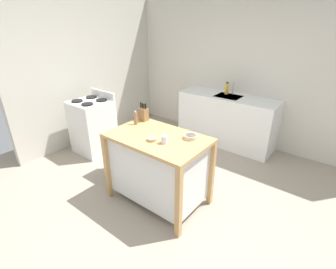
{
  "coord_description": "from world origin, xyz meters",
  "views": [
    {
      "loc": [
        1.6,
        -1.83,
        2.15
      ],
      "look_at": [
        -0.12,
        0.36,
        0.86
      ],
      "focal_mm": 26.6,
      "sensor_mm": 36.0,
      "label": 1
    }
  ],
  "objects_px": {
    "knife_block": "(144,114)",
    "stove": "(93,126)",
    "bowl_ceramic_small": "(190,137)",
    "sink_faucet": "(233,88)",
    "bottle_dish_soap": "(227,88)",
    "pepper_grinder": "(136,118)",
    "kitchen_island": "(158,166)",
    "bowl_ceramic_wide": "(152,139)",
    "drinking_cup": "(164,139)",
    "trash_bin": "(120,156)"
  },
  "relations": [
    {
      "from": "trash_bin",
      "to": "stove",
      "type": "bearing_deg",
      "value": 165.38
    },
    {
      "from": "sink_faucet",
      "to": "stove",
      "type": "relative_size",
      "value": 0.21
    },
    {
      "from": "kitchen_island",
      "to": "knife_block",
      "type": "bearing_deg",
      "value": 150.1
    },
    {
      "from": "bottle_dish_soap",
      "to": "drinking_cup",
      "type": "bearing_deg",
      "value": -81.18
    },
    {
      "from": "trash_bin",
      "to": "bottle_dish_soap",
      "type": "relative_size",
      "value": 2.87
    },
    {
      "from": "pepper_grinder",
      "to": "bowl_ceramic_wide",
      "type": "bearing_deg",
      "value": -25.44
    },
    {
      "from": "kitchen_island",
      "to": "bowl_ceramic_wide",
      "type": "xyz_separation_m",
      "value": [
        0.02,
        -0.12,
        0.42
      ]
    },
    {
      "from": "bowl_ceramic_small",
      "to": "sink_faucet",
      "type": "height_order",
      "value": "sink_faucet"
    },
    {
      "from": "knife_block",
      "to": "bottle_dish_soap",
      "type": "bearing_deg",
      "value": 80.86
    },
    {
      "from": "pepper_grinder",
      "to": "trash_bin",
      "type": "height_order",
      "value": "pepper_grinder"
    },
    {
      "from": "drinking_cup",
      "to": "sink_faucet",
      "type": "bearing_deg",
      "value": 96.29
    },
    {
      "from": "pepper_grinder",
      "to": "kitchen_island",
      "type": "bearing_deg",
      "value": -13.32
    },
    {
      "from": "drinking_cup",
      "to": "trash_bin",
      "type": "distance_m",
      "value": 1.21
    },
    {
      "from": "pepper_grinder",
      "to": "sink_faucet",
      "type": "distance_m",
      "value": 2.12
    },
    {
      "from": "drinking_cup",
      "to": "pepper_grinder",
      "type": "xyz_separation_m",
      "value": [
        -0.64,
        0.2,
        0.04
      ]
    },
    {
      "from": "drinking_cup",
      "to": "trash_bin",
      "type": "bearing_deg",
      "value": 169.7
    },
    {
      "from": "bowl_ceramic_wide",
      "to": "bottle_dish_soap",
      "type": "height_order",
      "value": "bottle_dish_soap"
    },
    {
      "from": "stove",
      "to": "bowl_ceramic_small",
      "type": "bearing_deg",
      "value": -4.03
    },
    {
      "from": "kitchen_island",
      "to": "drinking_cup",
      "type": "height_order",
      "value": "drinking_cup"
    },
    {
      "from": "bowl_ceramic_small",
      "to": "sink_faucet",
      "type": "distance_m",
      "value": 2.05
    },
    {
      "from": "trash_bin",
      "to": "bottle_dish_soap",
      "type": "bearing_deg",
      "value": 72.12
    },
    {
      "from": "bowl_ceramic_wide",
      "to": "bowl_ceramic_small",
      "type": "bearing_deg",
      "value": 44.82
    },
    {
      "from": "sink_faucet",
      "to": "stove",
      "type": "xyz_separation_m",
      "value": [
        -1.69,
        -1.86,
        -0.56
      ]
    },
    {
      "from": "bowl_ceramic_small",
      "to": "trash_bin",
      "type": "distance_m",
      "value": 1.33
    },
    {
      "from": "pepper_grinder",
      "to": "bottle_dish_soap",
      "type": "distance_m",
      "value": 2.05
    },
    {
      "from": "stove",
      "to": "bottle_dish_soap",
      "type": "bearing_deg",
      "value": 48.61
    },
    {
      "from": "stove",
      "to": "drinking_cup",
      "type": "bearing_deg",
      "value": -12.39
    },
    {
      "from": "trash_bin",
      "to": "bottle_dish_soap",
      "type": "height_order",
      "value": "bottle_dish_soap"
    },
    {
      "from": "bowl_ceramic_wide",
      "to": "stove",
      "type": "height_order",
      "value": "stove"
    },
    {
      "from": "knife_block",
      "to": "bottle_dish_soap",
      "type": "xyz_separation_m",
      "value": [
        0.3,
        1.87,
        0.02
      ]
    },
    {
      "from": "bowl_ceramic_small",
      "to": "kitchen_island",
      "type": "bearing_deg",
      "value": -150.61
    },
    {
      "from": "drinking_cup",
      "to": "sink_faucet",
      "type": "height_order",
      "value": "sink_faucet"
    },
    {
      "from": "bowl_ceramic_small",
      "to": "bowl_ceramic_wide",
      "type": "distance_m",
      "value": 0.44
    },
    {
      "from": "knife_block",
      "to": "stove",
      "type": "bearing_deg",
      "value": 177.13
    },
    {
      "from": "knife_block",
      "to": "pepper_grinder",
      "type": "xyz_separation_m",
      "value": [
        0.01,
        -0.16,
        -0.0
      ]
    },
    {
      "from": "knife_block",
      "to": "stove",
      "type": "relative_size",
      "value": 0.24
    },
    {
      "from": "bowl_ceramic_wide",
      "to": "sink_faucet",
      "type": "height_order",
      "value": "sink_faucet"
    },
    {
      "from": "bowl_ceramic_wide",
      "to": "trash_bin",
      "type": "bearing_deg",
      "value": 165.88
    },
    {
      "from": "bowl_ceramic_small",
      "to": "bottle_dish_soap",
      "type": "distance_m",
      "value": 2.02
    },
    {
      "from": "bowl_ceramic_small",
      "to": "drinking_cup",
      "type": "height_order",
      "value": "drinking_cup"
    },
    {
      "from": "knife_block",
      "to": "pepper_grinder",
      "type": "relative_size",
      "value": 1.32
    },
    {
      "from": "bowl_ceramic_wide",
      "to": "drinking_cup",
      "type": "relative_size",
      "value": 1.25
    },
    {
      "from": "kitchen_island",
      "to": "bowl_ceramic_wide",
      "type": "relative_size",
      "value": 10.61
    },
    {
      "from": "bowl_ceramic_small",
      "to": "sink_faucet",
      "type": "relative_size",
      "value": 0.71
    },
    {
      "from": "bowl_ceramic_wide",
      "to": "bottle_dish_soap",
      "type": "bearing_deg",
      "value": 94.93
    },
    {
      "from": "sink_faucet",
      "to": "bottle_dish_soap",
      "type": "height_order",
      "value": "same"
    },
    {
      "from": "knife_block",
      "to": "trash_bin",
      "type": "bearing_deg",
      "value": -153.7
    },
    {
      "from": "drinking_cup",
      "to": "sink_faucet",
      "type": "relative_size",
      "value": 0.41
    },
    {
      "from": "drinking_cup",
      "to": "sink_faucet",
      "type": "distance_m",
      "value": 2.3
    },
    {
      "from": "kitchen_island",
      "to": "bottle_dish_soap",
      "type": "relative_size",
      "value": 5.39
    }
  ]
}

